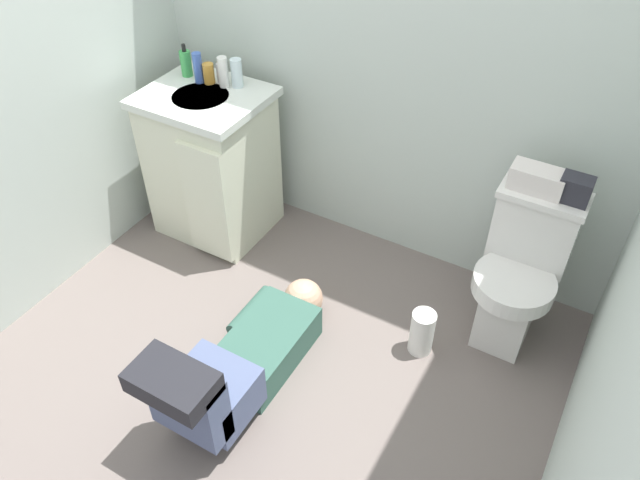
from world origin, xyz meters
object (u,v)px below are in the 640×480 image
at_px(bottle_clear, 237,73).
at_px(tissue_box, 538,179).
at_px(vanity_cabinet, 212,163).
at_px(toilet, 519,273).
at_px(faucet, 219,73).
at_px(bottle_white, 223,72).
at_px(bottle_amber, 209,73).
at_px(bottle_blue, 198,68).
at_px(person_plumber, 239,362).
at_px(paper_towel_roll, 422,332).
at_px(toiletry_bag, 576,189).
at_px(soap_dispenser, 186,63).

bearing_deg(bottle_clear, tissue_box, -0.72).
bearing_deg(vanity_cabinet, toilet, 1.62).
bearing_deg(toilet, faucet, 176.56).
distance_m(toilet, tissue_box, 0.44).
xyz_separation_m(vanity_cabinet, bottle_white, (0.04, 0.12, 0.48)).
bearing_deg(bottle_amber, bottle_blue, -158.54).
height_order(person_plumber, paper_towel_roll, person_plumber).
xyz_separation_m(person_plumber, bottle_blue, (-0.85, 0.95, 0.72)).
height_order(tissue_box, toiletry_bag, toiletry_bag).
height_order(tissue_box, soap_dispenser, soap_dispenser).
distance_m(person_plumber, bottle_amber, 1.44).
height_order(toiletry_bag, bottle_white, bottle_white).
relative_size(person_plumber, paper_towel_roll, 4.57).
xyz_separation_m(faucet, bottle_white, (0.04, -0.02, 0.03)).
bearing_deg(toiletry_bag, bottle_white, -179.58).
relative_size(toilet, bottle_clear, 5.23).
bearing_deg(toiletry_bag, bottle_clear, 179.35).
xyz_separation_m(faucet, person_plumber, (0.76, -1.00, -0.69)).
bearing_deg(paper_towel_roll, bottle_blue, 165.56).
bearing_deg(bottle_white, paper_towel_roll, -16.92).
xyz_separation_m(faucet, bottle_blue, (-0.09, -0.05, 0.03)).
height_order(tissue_box, paper_towel_roll, tissue_box).
bearing_deg(bottle_blue, tissue_box, 1.31).
xyz_separation_m(toiletry_bag, bottle_blue, (-1.85, -0.04, 0.09)).
height_order(toilet, bottle_blue, bottle_blue).
distance_m(toilet, bottle_white, 1.69).
distance_m(vanity_cabinet, bottle_blue, 0.50).
bearing_deg(bottle_amber, person_plumber, -50.37).
bearing_deg(vanity_cabinet, soap_dispenser, 146.90).
xyz_separation_m(tissue_box, bottle_clear, (-1.50, 0.02, 0.09)).
relative_size(soap_dispenser, bottle_clear, 1.16).
bearing_deg(person_plumber, paper_towel_roll, 44.57).
bearing_deg(toiletry_bag, bottle_amber, -179.37).
distance_m(soap_dispenser, bottle_white, 0.24).
relative_size(bottle_blue, bottle_white, 1.01).
bearing_deg(person_plumber, soap_dispenser, 134.19).
height_order(person_plumber, bottle_white, bottle_white).
relative_size(vanity_cabinet, soap_dispenser, 4.94).
bearing_deg(faucet, paper_towel_roll, -17.22).
distance_m(vanity_cabinet, bottle_clear, 0.51).
xyz_separation_m(faucet, toiletry_bag, (1.76, -0.01, -0.06)).
xyz_separation_m(toilet, soap_dispenser, (-1.84, 0.08, 0.52)).
height_order(toiletry_bag, bottle_amber, bottle_amber).
relative_size(toiletry_bag, soap_dispenser, 0.75).
height_order(faucet, toiletry_bag, faucet).
height_order(tissue_box, bottle_clear, bottle_clear).
distance_m(vanity_cabinet, faucet, 0.47).
bearing_deg(toilet, vanity_cabinet, -178.38).
bearing_deg(toilet, bottle_clear, 175.96).
bearing_deg(bottle_white, person_plumber, -53.75).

